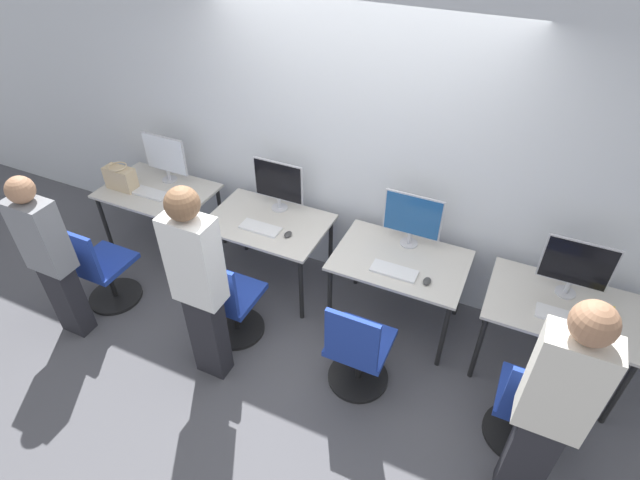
{
  "coord_description": "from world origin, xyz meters",
  "views": [
    {
      "loc": [
        1.32,
        -2.7,
        3.34
      ],
      "look_at": [
        0.0,
        0.15,
        0.86
      ],
      "focal_mm": 28.0,
      "sensor_mm": 36.0,
      "label": 1
    }
  ],
  "objects_px": {
    "mouse_left": "(288,234)",
    "monitor_far_right": "(576,266)",
    "keyboard_left": "(260,228)",
    "office_chair_left": "(229,304)",
    "keyboard_far_left": "(151,193)",
    "person_left": "(198,282)",
    "handbag": "(121,178)",
    "office_chair_right": "(358,353)",
    "keyboard_right": "(394,271)",
    "monitor_right": "(412,218)",
    "mouse_far_right": "(600,324)",
    "monitor_left": "(278,183)",
    "monitor_far_left": "(165,156)",
    "keyboard_far_right": "(563,317)",
    "mouse_right": "(427,281)",
    "mouse_far_left": "(172,200)",
    "office_chair_far_right": "(528,411)",
    "person_far_left": "(49,255)",
    "office_chair_far_left": "(102,272)",
    "person_far_right": "(553,406)"
  },
  "relations": [
    {
      "from": "monitor_far_left",
      "to": "keyboard_far_left",
      "type": "xyz_separation_m",
      "value": [
        0.0,
        -0.29,
        -0.26
      ]
    },
    {
      "from": "monitor_far_left",
      "to": "office_chair_far_left",
      "type": "height_order",
      "value": "monitor_far_left"
    },
    {
      "from": "keyboard_left",
      "to": "office_chair_right",
      "type": "height_order",
      "value": "office_chair_right"
    },
    {
      "from": "person_far_left",
      "to": "office_chair_right",
      "type": "bearing_deg",
      "value": 11.13
    },
    {
      "from": "person_far_left",
      "to": "mouse_far_right",
      "type": "height_order",
      "value": "person_far_left"
    },
    {
      "from": "mouse_right",
      "to": "monitor_far_left",
      "type": "bearing_deg",
      "value": 172.05
    },
    {
      "from": "person_far_left",
      "to": "mouse_left",
      "type": "relative_size",
      "value": 17.06
    },
    {
      "from": "office_chair_right",
      "to": "keyboard_left",
      "type": "bearing_deg",
      "value": 151.35
    },
    {
      "from": "monitor_far_right",
      "to": "mouse_far_right",
      "type": "distance_m",
      "value": 0.43
    },
    {
      "from": "mouse_left",
      "to": "monitor_far_right",
      "type": "relative_size",
      "value": 0.19
    },
    {
      "from": "person_far_right",
      "to": "office_chair_left",
      "type": "bearing_deg",
      "value": 171.31
    },
    {
      "from": "mouse_left",
      "to": "monitor_right",
      "type": "bearing_deg",
      "value": 18.95
    },
    {
      "from": "mouse_left",
      "to": "mouse_far_right",
      "type": "distance_m",
      "value": 2.45
    },
    {
      "from": "keyboard_far_left",
      "to": "mouse_right",
      "type": "height_order",
      "value": "mouse_right"
    },
    {
      "from": "monitor_right",
      "to": "handbag",
      "type": "height_order",
      "value": "monitor_right"
    },
    {
      "from": "mouse_right",
      "to": "mouse_far_left",
      "type": "bearing_deg",
      "value": 178.01
    },
    {
      "from": "person_left",
      "to": "mouse_right",
      "type": "xyz_separation_m",
      "value": [
        1.41,
        0.92,
        -0.22
      ]
    },
    {
      "from": "person_left",
      "to": "mouse_far_right",
      "type": "height_order",
      "value": "person_left"
    },
    {
      "from": "monitor_right",
      "to": "mouse_far_right",
      "type": "distance_m",
      "value": 1.53
    },
    {
      "from": "keyboard_right",
      "to": "mouse_far_right",
      "type": "distance_m",
      "value": 1.48
    },
    {
      "from": "keyboard_far_left",
      "to": "person_left",
      "type": "height_order",
      "value": "person_left"
    },
    {
      "from": "mouse_right",
      "to": "keyboard_left",
      "type": "bearing_deg",
      "value": 177.78
    },
    {
      "from": "keyboard_left",
      "to": "person_left",
      "type": "bearing_deg",
      "value": -84.64
    },
    {
      "from": "keyboard_left",
      "to": "office_chair_left",
      "type": "xyz_separation_m",
      "value": [
        0.03,
        -0.62,
        -0.35
      ]
    },
    {
      "from": "monitor_far_left",
      "to": "office_chair_left",
      "type": "bearing_deg",
      "value": -36.55
    },
    {
      "from": "keyboard_left",
      "to": "handbag",
      "type": "height_order",
      "value": "handbag"
    },
    {
      "from": "monitor_far_left",
      "to": "office_chair_far_right",
      "type": "distance_m",
      "value": 3.8
    },
    {
      "from": "monitor_left",
      "to": "person_far_right",
      "type": "xyz_separation_m",
      "value": [
        2.43,
        -1.33,
        -0.03
      ]
    },
    {
      "from": "monitor_far_left",
      "to": "office_chair_far_right",
      "type": "height_order",
      "value": "monitor_far_left"
    },
    {
      "from": "mouse_far_left",
      "to": "handbag",
      "type": "bearing_deg",
      "value": -178.54
    },
    {
      "from": "mouse_right",
      "to": "office_chair_right",
      "type": "height_order",
      "value": "office_chair_right"
    },
    {
      "from": "person_left",
      "to": "keyboard_far_right",
      "type": "bearing_deg",
      "value": 22.23
    },
    {
      "from": "keyboard_left",
      "to": "office_chair_left",
      "type": "bearing_deg",
      "value": -86.9
    },
    {
      "from": "mouse_far_left",
      "to": "keyboard_far_left",
      "type": "bearing_deg",
      "value": 178.04
    },
    {
      "from": "keyboard_far_left",
      "to": "mouse_right",
      "type": "xyz_separation_m",
      "value": [
        2.74,
        -0.1,
        0.01
      ]
    },
    {
      "from": "person_far_left",
      "to": "keyboard_far_right",
      "type": "bearing_deg",
      "value": 16.69
    },
    {
      "from": "person_far_left",
      "to": "monitor_left",
      "type": "xyz_separation_m",
      "value": [
        1.24,
        1.48,
        0.15
      ]
    },
    {
      "from": "monitor_far_left",
      "to": "mouse_right",
      "type": "xyz_separation_m",
      "value": [
        2.74,
        -0.38,
        -0.25
      ]
    },
    {
      "from": "office_chair_right",
      "to": "keyboard_right",
      "type": "bearing_deg",
      "value": 84.89
    },
    {
      "from": "mouse_left",
      "to": "keyboard_far_right",
      "type": "bearing_deg",
      "value": -0.61
    },
    {
      "from": "handbag",
      "to": "keyboard_left",
      "type": "bearing_deg",
      "value": -0.49
    },
    {
      "from": "keyboard_left",
      "to": "keyboard_right",
      "type": "height_order",
      "value": "same"
    },
    {
      "from": "office_chair_left",
      "to": "keyboard_left",
      "type": "bearing_deg",
      "value": 93.1
    },
    {
      "from": "monitor_left",
      "to": "office_chair_right",
      "type": "bearing_deg",
      "value": -40.16
    },
    {
      "from": "keyboard_right",
      "to": "keyboard_far_left",
      "type": "bearing_deg",
      "value": 178.09
    },
    {
      "from": "monitor_left",
      "to": "mouse_right",
      "type": "relative_size",
      "value": 5.35
    },
    {
      "from": "person_left",
      "to": "office_chair_far_right",
      "type": "xyz_separation_m",
      "value": [
        2.31,
        0.37,
        -0.58
      ]
    },
    {
      "from": "mouse_far_right",
      "to": "handbag",
      "type": "bearing_deg",
      "value": -179.91
    },
    {
      "from": "office_chair_left",
      "to": "monitor_far_right",
      "type": "relative_size",
      "value": 1.87
    },
    {
      "from": "office_chair_left",
      "to": "handbag",
      "type": "distance_m",
      "value": 1.77
    }
  ]
}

